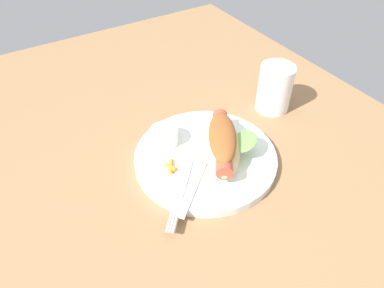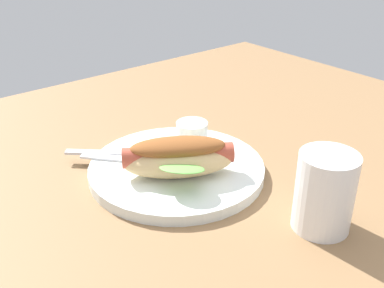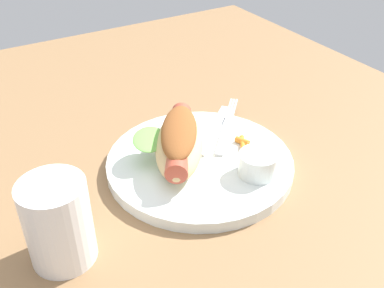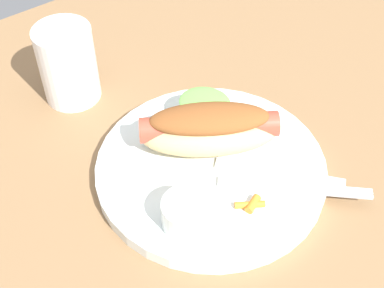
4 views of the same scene
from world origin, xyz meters
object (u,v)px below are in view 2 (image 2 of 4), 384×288
object	(u,v)px
plate	(177,169)
hot_dog	(178,157)
knife	(127,159)
drinking_cup	(325,192)
fork	(121,153)
sauce_ramekin	(192,131)
carrot_garnish	(150,144)

from	to	relation	value
plate	hot_dog	distance (cm)	4.66
plate	knife	size ratio (longest dim) A/B	1.82
drinking_cup	fork	bearing A→B (deg)	-69.57
plate	sauce_ramekin	distance (cm)	8.53
fork	drinking_cup	xyz separation A→B (cm)	(-10.78, 28.94, 3.19)
carrot_garnish	plate	bearing A→B (deg)	88.23
fork	carrot_garnish	world-z (taller)	carrot_garnish
knife	drinking_cup	xyz separation A→B (cm)	(-11.07, 26.76, 3.21)
sauce_ramekin	drinking_cup	distance (cm)	25.89
plate	sauce_ramekin	bearing A→B (deg)	-145.22
carrot_garnish	drinking_cup	bearing A→B (deg)	101.63
carrot_garnish	drinking_cup	xyz separation A→B (cm)	(-5.80, 28.20, 2.99)
plate	hot_dog	size ratio (longest dim) A/B	1.55
sauce_ramekin	carrot_garnish	xyz separation A→B (cm)	(6.52, -2.38, -1.15)
knife	plate	bearing A→B (deg)	-178.55
sauce_ramekin	fork	distance (cm)	11.99
knife	carrot_garnish	bearing A→B (deg)	-115.27
hot_dog	fork	distance (cm)	11.06
knife	sauce_ramekin	bearing A→B (deg)	-135.09
carrot_garnish	drinking_cup	distance (cm)	28.94
knife	drinking_cup	distance (cm)	29.14
plate	carrot_garnish	xyz separation A→B (cm)	(-0.22, -7.06, 1.21)
sauce_ramekin	plate	bearing A→B (deg)	34.78
plate	drinking_cup	bearing A→B (deg)	105.90
hot_dog	knife	distance (cm)	9.20
fork	carrot_garnish	xyz separation A→B (cm)	(-4.98, 0.74, 0.21)
fork	hot_dog	bearing A→B (deg)	150.23
fork	knife	size ratio (longest dim) A/B	0.91
hot_dog	carrot_garnish	xyz separation A→B (cm)	(-1.76, -9.50, -2.45)
hot_dog	sauce_ramekin	bearing A→B (deg)	-107.03
hot_dog	sauce_ramekin	xyz separation A→B (cm)	(-8.28, -7.12, -1.30)
knife	carrot_garnish	size ratio (longest dim) A/B	4.65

